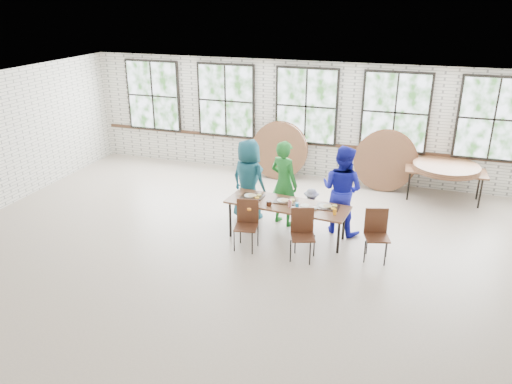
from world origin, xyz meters
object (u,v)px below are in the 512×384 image
Objects in this scene: storage_table at (446,172)px; chair_near_left at (247,220)px; dining_table at (287,206)px; chair_near_right at (303,229)px.

chair_near_left is at bearing -136.50° from storage_table.
chair_near_left is (-0.63, -0.59, -0.13)m from dining_table.
dining_table is at bearing 106.56° from chair_near_right.
storage_table is at bearing 51.69° from dining_table.
storage_table is (2.50, 3.74, 0.13)m from chair_near_right.
chair_near_left and chair_near_right have the same top height.
dining_table is at bearing -136.01° from storage_table.
chair_near_right is at bearing -12.63° from chair_near_left.
dining_table is 0.87m from chair_near_left.
chair_near_right is 4.50m from storage_table.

